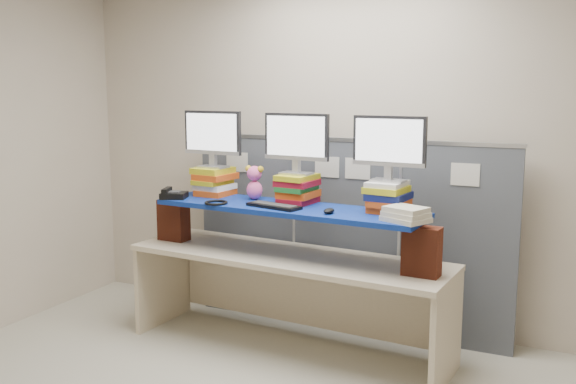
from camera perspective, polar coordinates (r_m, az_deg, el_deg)
The scene contains 18 objects.
room at distance 3.34m, azimuth -5.16°, elevation 0.48°, with size 5.00×4.00×2.80m.
cubicle_partition at distance 5.05m, azimuth 5.14°, elevation -3.79°, with size 2.60×0.06×1.53m.
desk at distance 4.68m, azimuth 0.00°, elevation -7.28°, with size 2.42×0.86×0.72m.
brick_pier_left at distance 5.11m, azimuth -10.13°, elevation -2.47°, with size 0.23×0.13×0.32m, color maroon.
brick_pier_right at distance 4.17m, azimuth 11.80°, elevation -5.18°, with size 0.23×0.13×0.32m, color maroon.
blue_board at distance 4.56m, azimuth 0.00°, elevation -1.46°, with size 1.98×0.50×0.04m, color navy.
book_stack_left at distance 5.03m, azimuth -6.56°, elevation 0.98°, with size 0.30×0.32×0.22m.
book_stack_center at distance 4.64m, azimuth 0.86°, elevation 0.30°, with size 0.27×0.33×0.21m.
book_stack_right at distance 4.36m, azimuth 8.91°, elevation -0.42°, with size 0.29×0.32×0.21m.
monitor_left at distance 4.99m, azimuth -6.72°, elevation 5.00°, with size 0.51×0.16×0.44m.
monitor_center at distance 4.60m, azimuth 0.75°, elevation 4.66°, with size 0.51×0.16×0.44m.
monitor_right at distance 4.31m, azimuth 8.98°, elevation 4.19°, with size 0.51×0.16×0.44m.
keyboard at distance 4.49m, azimuth -1.27°, elevation -1.24°, with size 0.43×0.23×0.03m.
mouse at distance 4.29m, azimuth 3.66°, elevation -1.68°, with size 0.06×0.12×0.04m, color black.
desk_phone at distance 4.94m, azimuth -10.18°, elevation -0.22°, with size 0.23×0.22×0.08m.
headset at distance 4.66m, azimuth -6.41°, elevation -0.95°, with size 0.17×0.17×0.02m, color black.
plush_toy at distance 4.81m, azimuth -3.00°, elevation 0.88°, with size 0.15×0.11×0.25m.
binder_stack at distance 4.09m, azimuth 10.44°, elevation -1.98°, with size 0.32×0.30×0.09m.
Camera 1 is at (1.66, -2.85, 1.91)m, focal length 40.00 mm.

